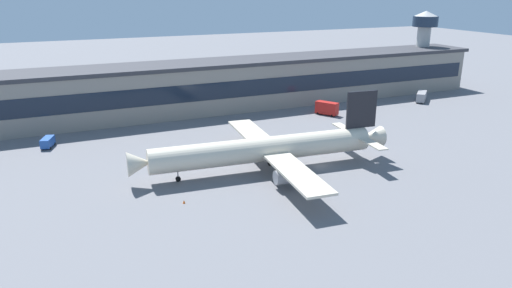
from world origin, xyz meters
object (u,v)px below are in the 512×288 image
object	(u,v)px
catering_truck	(326,108)
airliner	(267,149)
control_tower	(423,40)
traffic_cone_0	(184,202)
fuel_truck	(421,96)
crew_van	(48,142)

from	to	relation	value
catering_truck	airliner	bearing A→B (deg)	-136.39
control_tower	catering_truck	distance (m)	66.25
airliner	traffic_cone_0	size ratio (longest dim) A/B	91.64
airliner	catering_truck	bearing A→B (deg)	43.61
fuel_truck	crew_van	xyz separation A→B (m)	(-122.19, -0.92, -0.42)
fuel_truck	catering_truck	world-z (taller)	catering_truck
crew_van	control_tower	bearing A→B (deg)	9.42
control_tower	catering_truck	bearing A→B (deg)	-157.57
traffic_cone_0	airliner	bearing A→B (deg)	22.78
airliner	traffic_cone_0	distance (m)	23.79
traffic_cone_0	catering_truck	bearing A→B (deg)	37.15
fuel_truck	traffic_cone_0	world-z (taller)	fuel_truck
control_tower	traffic_cone_0	distance (m)	138.02
control_tower	catering_truck	size ratio (longest dim) A/B	3.94
control_tower	traffic_cone_0	size ratio (longest dim) A/B	46.10
control_tower	catering_truck	world-z (taller)	control_tower
crew_van	traffic_cone_0	size ratio (longest dim) A/B	8.74
crew_van	fuel_truck	bearing A→B (deg)	0.43
crew_van	traffic_cone_0	distance (m)	51.07
crew_van	catering_truck	world-z (taller)	catering_truck
traffic_cone_0	control_tower	bearing A→B (deg)	30.30
control_tower	fuel_truck	bearing A→B (deg)	-129.97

